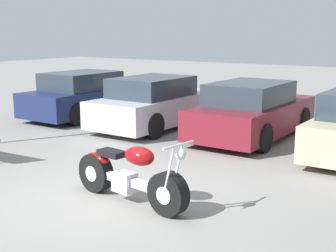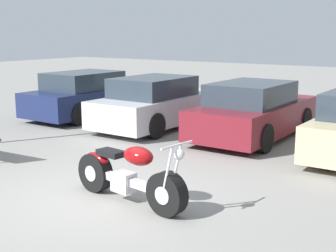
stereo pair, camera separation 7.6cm
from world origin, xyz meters
name	(u,v)px [view 1 (the left image)]	position (x,y,z in m)	size (l,w,h in m)	color
ground_plane	(93,198)	(0.00, 0.00, 0.00)	(60.00, 60.00, 0.00)	gray
motorcycle	(129,176)	(0.58, 0.18, 0.41)	(2.17, 0.71, 1.05)	black
parked_car_navy	(86,95)	(-5.06, 5.15, 0.64)	(1.78, 4.07, 1.35)	#19234C
parked_car_silver	(156,103)	(-2.39, 5.03, 0.64)	(1.78, 4.07, 1.35)	#BCBCC1
parked_car_maroon	(253,112)	(0.28, 5.28, 0.64)	(1.78, 4.07, 1.35)	maroon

